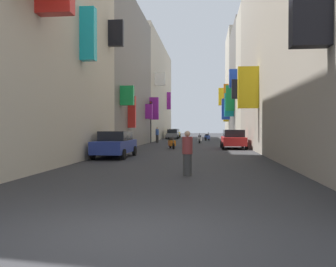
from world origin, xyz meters
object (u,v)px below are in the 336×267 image
(parked_car_yellow, at_px, (174,133))
(scooter_white, at_px, (200,139))
(scooter_silver, at_px, (188,142))
(parked_car_red, at_px, (233,139))
(scooter_orange, at_px, (172,143))
(traffic_light_near_corner, at_px, (151,115))
(pedestrian_near_left, at_px, (187,153))
(pedestrian_crossing, at_px, (157,135))
(parked_car_grey, at_px, (173,134))
(parked_car_blue, at_px, (115,144))
(scooter_blue, at_px, (207,137))

(parked_car_yellow, relative_size, scooter_white, 2.42)
(scooter_silver, bearing_deg, parked_car_red, -26.94)
(scooter_orange, bearing_deg, scooter_white, 78.72)
(scooter_silver, relative_size, scooter_white, 1.05)
(traffic_light_near_corner, bearing_deg, parked_car_red, -47.07)
(parked_car_yellow, distance_m, pedestrian_near_left, 46.98)
(pedestrian_near_left, bearing_deg, pedestrian_crossing, 100.12)
(scooter_orange, bearing_deg, parked_car_grey, 95.11)
(parked_car_yellow, distance_m, parked_car_red, 31.08)
(parked_car_grey, height_order, pedestrian_crossing, pedestrian_crossing)
(parked_car_red, bearing_deg, scooter_orange, -174.37)
(pedestrian_crossing, xyz_separation_m, traffic_light_near_corner, (-0.49, -1.61, 2.23))
(parked_car_blue, bearing_deg, scooter_orange, 74.16)
(parked_car_grey, bearing_deg, scooter_white, -72.28)
(parked_car_blue, height_order, scooter_blue, parked_car_blue)
(parked_car_blue, relative_size, traffic_light_near_corner, 0.96)
(scooter_silver, bearing_deg, pedestrian_crossing, 114.61)
(scooter_silver, relative_size, scooter_orange, 1.07)
(parked_car_grey, distance_m, parked_car_red, 24.69)
(parked_car_yellow, xyz_separation_m, scooter_silver, (3.69, -28.17, -0.32))
(parked_car_blue, distance_m, scooter_silver, 11.89)
(parked_car_red, xyz_separation_m, scooter_silver, (-3.90, 1.98, -0.35))
(scooter_orange, relative_size, scooter_blue, 0.95)
(scooter_silver, height_order, pedestrian_crossing, pedestrian_crossing)
(parked_car_yellow, xyz_separation_m, scooter_blue, (5.54, -12.74, -0.32))
(parked_car_blue, xyz_separation_m, scooter_blue, (5.53, 26.73, -0.34))
(scooter_orange, bearing_deg, scooter_silver, 64.53)
(scooter_silver, distance_m, traffic_light_near_corner, 8.65)
(scooter_silver, xyz_separation_m, pedestrian_near_left, (0.93, -18.59, 0.35))
(parked_car_red, bearing_deg, scooter_blue, 96.72)
(pedestrian_crossing, bearing_deg, scooter_orange, -76.07)
(parked_car_grey, distance_m, traffic_light_near_corner, 14.91)
(parked_car_grey, relative_size, scooter_silver, 2.22)
(scooter_orange, xyz_separation_m, pedestrian_near_left, (2.11, -16.11, 0.35))
(parked_car_blue, relative_size, pedestrian_near_left, 2.71)
(pedestrian_crossing, relative_size, pedestrian_near_left, 1.09)
(parked_car_yellow, xyz_separation_m, traffic_light_near_corner, (-0.72, -21.22, 2.34))
(traffic_light_near_corner, bearing_deg, parked_car_grey, 85.83)
(parked_car_red, relative_size, traffic_light_near_corner, 0.94)
(scooter_blue, distance_m, pedestrian_near_left, 34.03)
(scooter_silver, bearing_deg, scooter_white, 83.40)
(scooter_white, relative_size, traffic_light_near_corner, 0.40)
(scooter_silver, relative_size, pedestrian_crossing, 1.08)
(scooter_blue, relative_size, pedestrian_near_left, 1.16)
(parked_car_red, bearing_deg, scooter_white, 106.13)
(scooter_orange, bearing_deg, pedestrian_crossing, 103.93)
(pedestrian_near_left, bearing_deg, parked_car_grey, 96.05)
(scooter_silver, bearing_deg, traffic_light_near_corner, 122.39)
(pedestrian_near_left, height_order, traffic_light_near_corner, traffic_light_near_corner)
(scooter_blue, xyz_separation_m, traffic_light_near_corner, (-6.25, -8.48, 2.66))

